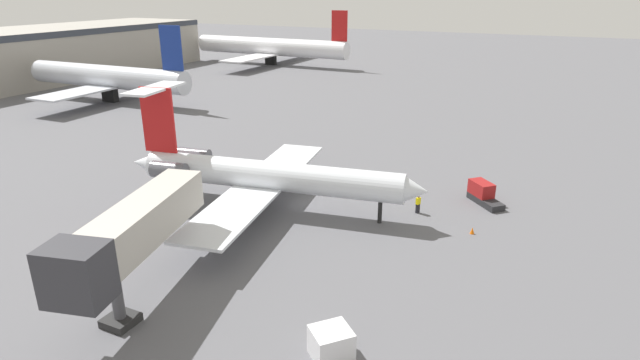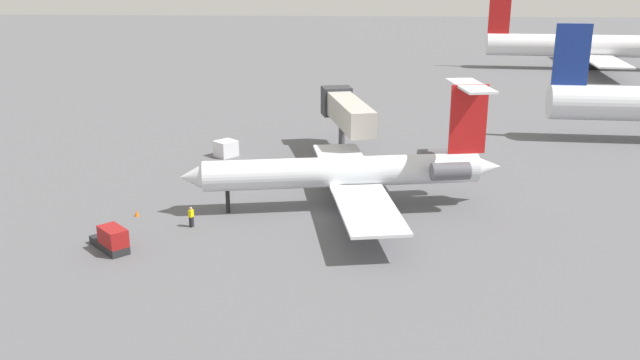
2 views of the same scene
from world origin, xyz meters
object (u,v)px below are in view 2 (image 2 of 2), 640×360
object	(u,v)px
jet_bridge	(346,111)
ground_crew_marshaller	(191,217)
traffic_cone_near	(137,213)
parked_airliner_west_end	(593,46)
baggage_tug_lead	(111,240)
regional_jet	(354,170)
cargo_container_uld	(226,148)

from	to	relation	value
jet_bridge	ground_crew_marshaller	world-z (taller)	jet_bridge
traffic_cone_near	parked_airliner_west_end	distance (m)	103.32
parked_airliner_west_end	jet_bridge	bearing A→B (deg)	-36.06
baggage_tug_lead	regional_jet	bearing A→B (deg)	119.98
cargo_container_uld	parked_airliner_west_end	world-z (taller)	parked_airliner_west_end
parked_airliner_west_end	baggage_tug_lead	bearing A→B (deg)	-34.90
ground_crew_marshaller	parked_airliner_west_end	world-z (taller)	parked_airliner_west_end
ground_crew_marshaller	cargo_container_uld	distance (m)	20.67
jet_bridge	parked_airliner_west_end	size ratio (longest dim) A/B	0.35
ground_crew_marshaller	traffic_cone_near	world-z (taller)	ground_crew_marshaller
cargo_container_uld	parked_airliner_west_end	size ratio (longest dim) A/B	0.07
regional_jet	jet_bridge	size ratio (longest dim) A/B	1.95
jet_bridge	baggage_tug_lead	xyz separation A→B (m)	(26.64, -16.69, -4.12)
baggage_tug_lead	parked_airliner_west_end	xyz separation A→B (m)	(-89.19, 62.23, 3.52)
regional_jet	parked_airliner_west_end	world-z (taller)	parked_airliner_west_end
regional_jet	ground_crew_marshaller	size ratio (longest dim) A/B	16.34
jet_bridge	parked_airliner_west_end	bearing A→B (deg)	143.94
baggage_tug_lead	cargo_container_uld	world-z (taller)	baggage_tug_lead
cargo_container_uld	traffic_cone_near	xyz separation A→B (m)	(18.55, -4.12, -0.58)
regional_jet	parked_airliner_west_end	size ratio (longest dim) A/B	0.69
ground_crew_marshaller	cargo_container_uld	size ratio (longest dim) A/B	0.60
regional_jet	cargo_container_uld	bearing A→B (deg)	-137.83
ground_crew_marshaller	traffic_cone_near	bearing A→B (deg)	-112.24
cargo_container_uld	parked_airliner_west_end	bearing A→B (deg)	137.38
regional_jet	traffic_cone_near	distance (m)	18.62
ground_crew_marshaller	traffic_cone_near	xyz separation A→B (m)	(-2.10, -5.14, -0.58)
ground_crew_marshaller	baggage_tug_lead	size ratio (longest dim) A/B	0.44
jet_bridge	baggage_tug_lead	distance (m)	31.71
ground_crew_marshaller	cargo_container_uld	xyz separation A→B (m)	(-20.65, -1.02, 0.00)
regional_jet	ground_crew_marshaller	xyz separation A→B (m)	(5.23, -12.94, -2.52)
baggage_tug_lead	traffic_cone_near	bearing A→B (deg)	-177.04
cargo_container_uld	parked_airliner_west_end	xyz separation A→B (m)	(-63.55, 58.48, 3.50)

